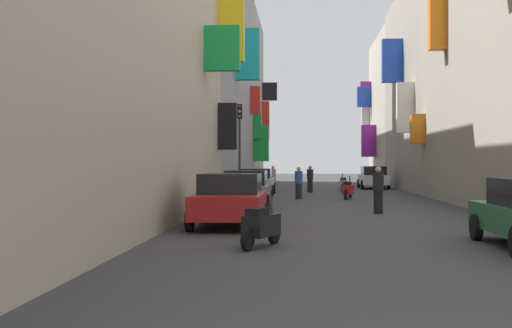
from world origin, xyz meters
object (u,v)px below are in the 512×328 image
object	(u,v)px
scooter_black	(261,226)
scooter_red	(348,189)
parked_car_silver	(257,181)
pedestrian_near_right	(378,190)
parked_car_white	(373,177)
traffic_light_near_corner	(240,135)
pedestrian_crossing	(273,178)
parked_car_grey	(246,189)
scooter_blue	(271,184)
parked_car_red	(230,199)
pedestrian_mid_street	(310,179)
scooter_silver	(343,184)
pedestrian_far_away	(299,183)

from	to	relation	value
scooter_black	scooter_red	distance (m)	19.23
parked_car_silver	pedestrian_near_right	distance (m)	14.31
parked_car_white	scooter_black	xyz separation A→B (m)	(-5.79, -32.04, -0.33)
pedestrian_near_right	traffic_light_near_corner	xyz separation A→B (m)	(-5.79, 10.23, 2.38)
parked_car_white	pedestrian_crossing	world-z (taller)	pedestrian_crossing
parked_car_grey	scooter_blue	bearing A→B (deg)	88.67
parked_car_silver	scooter_blue	world-z (taller)	parked_car_silver
parked_car_white	parked_car_red	distance (m)	28.47
pedestrian_mid_street	traffic_light_near_corner	world-z (taller)	traffic_light_near_corner
parked_car_white	scooter_silver	xyz separation A→B (m)	(-2.34, -4.82, -0.33)
pedestrian_far_away	scooter_black	bearing A→B (deg)	-92.31
parked_car_grey	scooter_blue	world-z (taller)	parked_car_grey
scooter_silver	parked_car_silver	bearing A→B (deg)	-139.36
pedestrian_mid_street	parked_car_silver	bearing A→B (deg)	-134.76
parked_car_white	parked_car_silver	size ratio (longest dim) A/B	0.97
scooter_silver	pedestrian_mid_street	xyz separation A→B (m)	(-2.03, -1.30, 0.32)
parked_car_white	pedestrian_far_away	world-z (taller)	pedestrian_far_away
parked_car_white	scooter_blue	distance (m)	8.72
parked_car_white	scooter_silver	world-z (taller)	parked_car_white
pedestrian_crossing	pedestrian_far_away	distance (m)	10.05
pedestrian_crossing	traffic_light_near_corner	xyz separation A→B (m)	(-1.34, -8.86, 2.42)
pedestrian_crossing	traffic_light_near_corner	size ratio (longest dim) A/B	0.33
parked_car_grey	scooter_black	world-z (taller)	parked_car_grey
pedestrian_far_away	scooter_silver	bearing A→B (deg)	72.44
parked_car_white	parked_car_red	bearing A→B (deg)	-104.04
parked_car_silver	pedestrian_far_away	world-z (taller)	pedestrian_far_away
parked_car_red	pedestrian_near_right	size ratio (longest dim) A/B	2.39
scooter_blue	traffic_light_near_corner	xyz separation A→B (m)	(-1.29, -6.75, 2.73)
pedestrian_crossing	scooter_black	bearing A→B (deg)	-88.19
parked_car_silver	traffic_light_near_corner	bearing A→B (deg)	-101.92
scooter_silver	scooter_black	bearing A→B (deg)	-97.21
pedestrian_crossing	pedestrian_near_right	xyz separation A→B (m)	(4.45, -19.09, 0.05)
parked_car_red	scooter_black	world-z (taller)	parked_car_red
parked_car_grey	traffic_light_near_corner	distance (m)	8.13
scooter_black	pedestrian_far_away	size ratio (longest dim) A/B	1.10
parked_car_silver	scooter_silver	bearing A→B (deg)	40.64
parked_car_red	scooter_black	bearing A→B (deg)	-75.82
parked_car_white	scooter_blue	world-z (taller)	parked_car_white
parked_car_white	pedestrian_mid_street	bearing A→B (deg)	-125.58
pedestrian_near_right	traffic_light_near_corner	distance (m)	11.99
parked_car_red	pedestrian_mid_street	distance (m)	21.65
pedestrian_crossing	pedestrian_near_right	distance (m)	19.60
parked_car_white	pedestrian_near_right	bearing A→B (deg)	-95.70
parked_car_grey	pedestrian_mid_street	size ratio (longest dim) A/B	2.49
pedestrian_crossing	pedestrian_far_away	xyz separation A→B (m)	(1.66, -9.91, 0.01)
parked_car_red	scooter_silver	distance (m)	23.25
parked_car_red	pedestrian_far_away	distance (m)	14.42
scooter_black	traffic_light_near_corner	distance (m)	20.08
scooter_black	scooter_silver	world-z (taller)	same
scooter_blue	pedestrian_near_right	world-z (taller)	pedestrian_near_right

